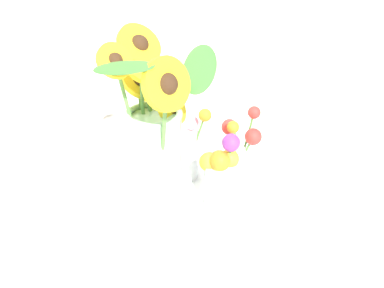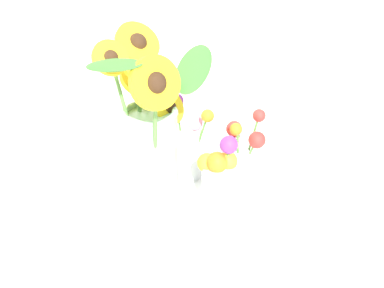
{
  "view_description": "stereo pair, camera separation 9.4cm",
  "coord_description": "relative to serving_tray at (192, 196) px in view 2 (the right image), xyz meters",
  "views": [
    {
      "loc": [
        -0.64,
        -0.54,
        0.59
      ],
      "look_at": [
        -0.03,
        0.03,
        0.14
      ],
      "focal_mm": 42.0,
      "sensor_mm": 36.0,
      "label": 1
    },
    {
      "loc": [
        -0.57,
        -0.6,
        0.59
      ],
      "look_at": [
        -0.03,
        0.03,
        0.14
      ],
      "focal_mm": 42.0,
      "sensor_mm": 36.0,
      "label": 2
    }
  ],
  "objects": [
    {
      "name": "ground_plane",
      "position": [
        0.03,
        -0.03,
        -0.01
      ],
      "size": [
        6.0,
        6.0,
        0.0
      ],
      "primitive_type": "plane",
      "color": "silver"
    },
    {
      "name": "serving_tray",
      "position": [
        0.0,
        0.0,
        0.0
      ],
      "size": [
        0.46,
        0.46,
        0.02
      ],
      "color": "silver",
      "rests_on": "ground_plane"
    },
    {
      "name": "mason_jar_sunflowers",
      "position": [
        -0.1,
        -0.0,
        0.17
      ],
      "size": [
        0.24,
        0.22,
        0.38
      ],
      "color": "#99CC9E",
      "rests_on": "serving_tray"
    },
    {
      "name": "vase_small_center",
      "position": [
        0.01,
        -0.07,
        0.08
      ],
      "size": [
        0.07,
        0.08,
        0.17
      ],
      "color": "white",
      "rests_on": "serving_tray"
    },
    {
      "name": "vase_bulb_right",
      "position": [
        0.12,
        -0.02,
        0.07
      ],
      "size": [
        0.09,
        0.1,
        0.17
      ],
      "color": "white",
      "rests_on": "serving_tray"
    },
    {
      "name": "vase_small_back",
      "position": [
        0.04,
        0.06,
        0.09
      ],
      "size": [
        0.07,
        0.12,
        0.2
      ],
      "color": "white",
      "rests_on": "serving_tray"
    }
  ]
}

